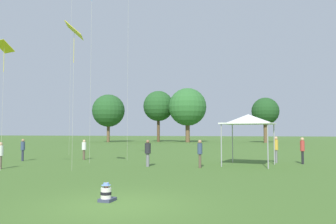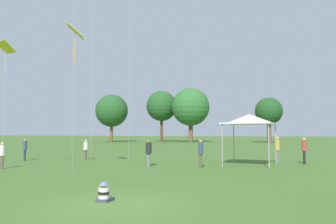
{
  "view_description": "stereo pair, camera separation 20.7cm",
  "coord_description": "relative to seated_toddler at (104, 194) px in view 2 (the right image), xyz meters",
  "views": [
    {
      "loc": [
        3.88,
        -9.27,
        2.2
      ],
      "look_at": [
        -0.16,
        6.87,
        3.2
      ],
      "focal_mm": 35.0,
      "sensor_mm": 36.0,
      "label": 1
    },
    {
      "loc": [
        4.08,
        -9.22,
        2.2
      ],
      "look_at": [
        -0.16,
        6.87,
        3.2
      ],
      "focal_mm": 35.0,
      "sensor_mm": 36.0,
      "label": 2
    }
  ],
  "objects": [
    {
      "name": "ground_plane",
      "position": [
        0.54,
        -0.38,
        -0.24
      ],
      "size": [
        300.0,
        300.0,
        0.0
      ],
      "primitive_type": "plane",
      "color": "#426628"
    },
    {
      "name": "seated_toddler",
      "position": [
        0.0,
        0.0,
        0.0
      ],
      "size": [
        0.45,
        0.55,
        0.6
      ],
      "rotation": [
        0.0,
        0.0,
        -0.08
      ],
      "color": "#383D56",
      "rests_on": "ground"
    },
    {
      "name": "person_standing_0",
      "position": [
        -1.87,
        10.17,
        0.75
      ],
      "size": [
        0.5,
        0.5,
        1.68
      ],
      "rotation": [
        0.0,
        0.0,
        2.0
      ],
      "color": "slate",
      "rests_on": "ground"
    },
    {
      "name": "person_standing_1",
      "position": [
        -8.24,
        13.75,
        0.69
      ],
      "size": [
        0.41,
        0.41,
        1.56
      ],
      "rotation": [
        0.0,
        0.0,
        3.38
      ],
      "color": "brown",
      "rests_on": "ground"
    },
    {
      "name": "person_standing_2",
      "position": [
        1.44,
        10.23,
        0.79
      ],
      "size": [
        0.4,
        0.4,
        1.7
      ],
      "rotation": [
        0.0,
        0.0,
        5.82
      ],
      "color": "brown",
      "rests_on": "ground"
    },
    {
      "name": "person_standing_3",
      "position": [
        -12.16,
        11.63,
        0.76
      ],
      "size": [
        0.32,
        0.32,
        1.65
      ],
      "rotation": [
        0.0,
        0.0,
        4.64
      ],
      "color": "#282D42",
      "rests_on": "ground"
    },
    {
      "name": "person_standing_5",
      "position": [
        -9.87,
        6.75,
        0.71
      ],
      "size": [
        0.42,
        0.42,
        1.58
      ],
      "rotation": [
        0.0,
        0.0,
        5.62
      ],
      "color": "brown",
      "rests_on": "ground"
    },
    {
      "name": "person_standing_6",
      "position": [
        6.18,
        14.62,
        0.91
      ],
      "size": [
        0.38,
        0.38,
        1.85
      ],
      "rotation": [
        0.0,
        0.0,
        5.1
      ],
      "color": "slate",
      "rests_on": "ground"
    },
    {
      "name": "person_standing_7",
      "position": [
        7.85,
        14.21,
        0.87
      ],
      "size": [
        0.32,
        0.32,
        1.8
      ],
      "rotation": [
        0.0,
        0.0,
        1.69
      ],
      "color": "black",
      "rests_on": "ground"
    },
    {
      "name": "canopy_tent",
      "position": [
        4.32,
        12.35,
        2.75
      ],
      "size": [
        3.7,
        3.7,
        3.33
      ],
      "rotation": [
        0.0,
        0.0,
        -0.19
      ],
      "color": "white",
      "rests_on": "ground"
    },
    {
      "name": "kite_1",
      "position": [
        -5.41,
        7.15,
        7.67
      ],
      "size": [
        1.33,
        1.48,
        8.46
      ],
      "rotation": [
        0.0,
        0.0,
        1.18
      ],
      "color": "yellow",
      "rests_on": "ground"
    },
    {
      "name": "kite_2",
      "position": [
        -9.27,
        6.09,
        6.67
      ],
      "size": [
        1.09,
        0.98,
        7.38
      ],
      "rotation": [
        0.0,
        0.0,
        2.09
      ],
      "color": "yellow",
      "rests_on": "ground"
    },
    {
      "name": "distant_tree_0",
      "position": [
        7.43,
        57.96,
        5.95
      ],
      "size": [
        5.38,
        5.38,
        8.96
      ],
      "color": "brown",
      "rests_on": "ground"
    },
    {
      "name": "distant_tree_1",
      "position": [
        -24.55,
        54.19,
        6.37
      ],
      "size": [
        6.86,
        6.86,
        10.06
      ],
      "color": "brown",
      "rests_on": "ground"
    },
    {
      "name": "distant_tree_2",
      "position": [
        -8.12,
        57.11,
        7.05
      ],
      "size": [
        7.85,
        7.85,
        11.25
      ],
      "color": "brown",
      "rests_on": "ground"
    },
    {
      "name": "distant_tree_3",
      "position": [
        -14.77,
        58.39,
        7.46
      ],
      "size": [
        6.55,
        6.55,
        11.02
      ],
      "color": "brown",
      "rests_on": "ground"
    }
  ]
}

